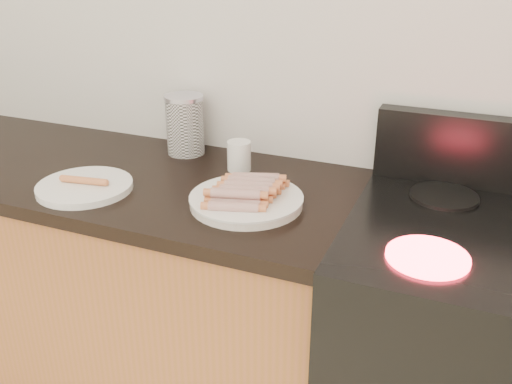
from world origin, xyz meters
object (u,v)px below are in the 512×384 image
at_px(main_plate, 246,202).
at_px(mug, 239,156).
at_px(side_plate, 85,187).
at_px(canister, 185,125).

distance_m(main_plate, mug, 0.25).
relative_size(side_plate, canister, 1.38).
bearing_deg(mug, canister, 162.83).
xyz_separation_m(main_plate, canister, (-0.34, 0.29, 0.09)).
distance_m(canister, mug, 0.24).
height_order(canister, mug, canister).
bearing_deg(canister, mug, -17.17).
height_order(main_plate, mug, mug).
height_order(main_plate, canister, canister).
bearing_deg(canister, side_plate, -107.65).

